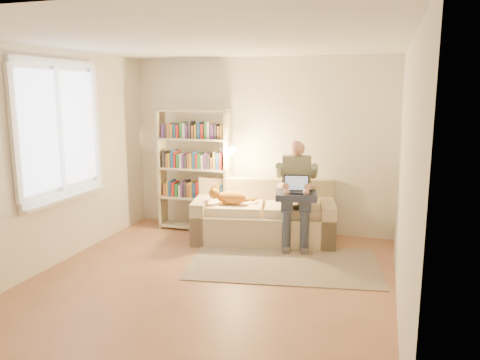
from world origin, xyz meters
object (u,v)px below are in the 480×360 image
(sofa, at_px, (264,219))
(cat, at_px, (230,197))
(person, at_px, (296,187))
(bookshelf, at_px, (194,164))
(laptop, at_px, (296,188))

(sofa, xyz_separation_m, cat, (-0.45, -0.21, 0.33))
(person, distance_m, cat, 0.94)
(sofa, height_order, bookshelf, bookshelf)
(sofa, xyz_separation_m, bookshelf, (-1.13, 0.16, 0.72))
(laptop, bearing_deg, bookshelf, 157.13)
(cat, height_order, bookshelf, bookshelf)
(sofa, bearing_deg, cat, -165.22)
(bookshelf, bearing_deg, cat, -30.06)
(sofa, height_order, laptop, laptop)
(bookshelf, bearing_deg, sofa, -9.63)
(person, relative_size, laptop, 3.71)
(cat, bearing_deg, person, -1.57)
(person, relative_size, bookshelf, 0.78)
(sofa, xyz_separation_m, laptop, (0.49, -0.19, 0.52))
(bookshelf, bearing_deg, person, -9.61)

